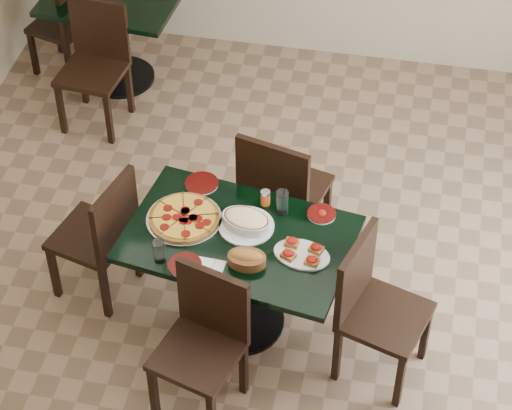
% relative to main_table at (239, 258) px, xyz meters
% --- Properties ---
extents(floor, '(5.50, 5.50, 0.00)m').
position_rel_main_table_xyz_m(floor, '(0.17, 0.16, -0.57)').
color(floor, brown).
rests_on(floor, ground).
extents(room_shell, '(5.50, 5.50, 5.50)m').
position_rel_main_table_xyz_m(room_shell, '(1.19, 1.88, 0.60)').
color(room_shell, silver).
rests_on(room_shell, floor).
extents(main_table, '(1.37, 1.00, 0.75)m').
position_rel_main_table_xyz_m(main_table, '(0.00, 0.00, 0.00)').
color(main_table, black).
rests_on(main_table, floor).
extents(back_table, '(1.04, 0.80, 0.75)m').
position_rel_main_table_xyz_m(back_table, '(-1.43, 2.23, -0.04)').
color(back_table, black).
rests_on(back_table, floor).
extents(chair_far, '(0.57, 0.57, 1.01)m').
position_rel_main_table_xyz_m(chair_far, '(0.13, 0.62, 0.00)').
color(chair_far, black).
rests_on(chair_far, floor).
extents(chair_near, '(0.53, 0.53, 0.91)m').
position_rel_main_table_xyz_m(chair_near, '(-0.08, -0.54, -0.06)').
color(chair_near, black).
rests_on(chair_near, floor).
extents(chair_right, '(0.56, 0.56, 0.95)m').
position_rel_main_table_xyz_m(chair_right, '(0.78, -0.15, -0.03)').
color(chair_right, black).
rests_on(chair_right, floor).
extents(chair_left, '(0.53, 0.53, 0.92)m').
position_rel_main_table_xyz_m(chair_left, '(-0.85, 0.10, -0.05)').
color(chair_left, black).
rests_on(chair_left, floor).
extents(back_chair_near, '(0.49, 0.49, 0.94)m').
position_rel_main_table_xyz_m(back_chair_near, '(-1.43, 1.77, -0.04)').
color(back_chair_near, black).
rests_on(back_chair_near, floor).
extents(back_chair_left, '(0.49, 0.49, 0.85)m').
position_rel_main_table_xyz_m(back_chair_left, '(-1.82, 2.26, -0.09)').
color(back_chair_left, black).
rests_on(back_chair_left, floor).
extents(pepperoni_pizza, '(0.44, 0.44, 0.04)m').
position_rel_main_table_xyz_m(pepperoni_pizza, '(-0.33, 0.07, 0.20)').
color(pepperoni_pizza, '#BABAC1').
rests_on(pepperoni_pizza, main_table).
extents(lasagna_casserole, '(0.32, 0.32, 0.09)m').
position_rel_main_table_xyz_m(lasagna_casserole, '(0.03, 0.08, 0.23)').
color(lasagna_casserole, silver).
rests_on(lasagna_casserole, main_table).
extents(bread_basket, '(0.22, 0.15, 0.09)m').
position_rel_main_table_xyz_m(bread_basket, '(0.08, -0.19, 0.22)').
color(bread_basket, brown).
rests_on(bread_basket, main_table).
extents(bruschetta_platter, '(0.36, 0.28, 0.05)m').
position_rel_main_table_xyz_m(bruschetta_platter, '(0.37, -0.08, 0.21)').
color(bruschetta_platter, silver).
rests_on(bruschetta_platter, main_table).
extents(side_plate_near, '(0.19, 0.19, 0.02)m').
position_rel_main_table_xyz_m(side_plate_near, '(-0.24, -0.28, 0.19)').
color(side_plate_near, silver).
rests_on(side_plate_near, main_table).
extents(side_plate_far_r, '(0.17, 0.17, 0.03)m').
position_rel_main_table_xyz_m(side_plate_far_r, '(0.43, 0.26, 0.19)').
color(side_plate_far_r, silver).
rests_on(side_plate_far_r, main_table).
extents(side_plate_far_l, '(0.20, 0.20, 0.02)m').
position_rel_main_table_xyz_m(side_plate_far_l, '(-0.30, 0.38, 0.19)').
color(side_plate_far_l, silver).
rests_on(side_plate_far_l, main_table).
extents(napkin_setting, '(0.18, 0.18, 0.01)m').
position_rel_main_table_xyz_m(napkin_setting, '(-0.11, -0.28, 0.18)').
color(napkin_setting, white).
rests_on(napkin_setting, main_table).
extents(water_glass_a, '(0.07, 0.07, 0.15)m').
position_rel_main_table_xyz_m(water_glass_a, '(0.20, 0.24, 0.26)').
color(water_glass_a, silver).
rests_on(water_glass_a, main_table).
extents(water_glass_b, '(0.07, 0.07, 0.14)m').
position_rel_main_table_xyz_m(water_glass_b, '(-0.39, -0.26, 0.25)').
color(water_glass_b, silver).
rests_on(water_glass_b, main_table).
extents(pepper_shaker, '(0.06, 0.06, 0.10)m').
position_rel_main_table_xyz_m(pepper_shaker, '(0.10, 0.29, 0.23)').
color(pepper_shaker, '#AE4712').
rests_on(pepper_shaker, main_table).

